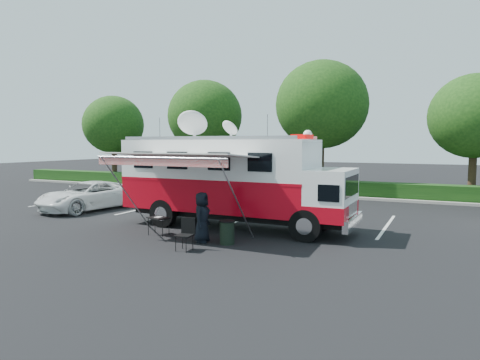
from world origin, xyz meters
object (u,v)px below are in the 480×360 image
(folding_table, at_px, (159,219))
(trash_bin, at_px, (227,232))
(white_suv, at_px, (89,210))
(command_truck, at_px, (233,180))

(folding_table, distance_m, trash_bin, 2.99)
(white_suv, distance_m, folding_table, 7.65)
(trash_bin, bearing_deg, command_truck, 112.84)
(folding_table, bearing_deg, trash_bin, -3.54)
(folding_table, height_order, trash_bin, trash_bin)
(command_truck, distance_m, folding_table, 3.34)
(white_suv, bearing_deg, folding_table, -17.33)
(command_truck, relative_size, white_suv, 1.82)
(command_truck, relative_size, folding_table, 10.51)
(white_suv, xyz_separation_m, folding_table, (6.86, -3.32, 0.61))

